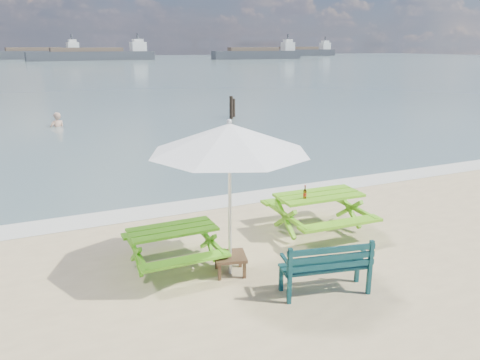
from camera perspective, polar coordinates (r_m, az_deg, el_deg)
name	(u,v)px	position (r m, az deg, el deg)	size (l,w,h in m)	color
sea	(47,66)	(90.56, -22.47, 12.67)	(300.00, 300.00, 0.00)	slate
foam_strip	(212,203)	(11.31, -3.47, -2.79)	(22.00, 0.90, 0.01)	silver
picnic_table_left	(173,248)	(8.15, -8.13, -8.20)	(1.47, 1.64, 0.70)	#5CBB1C
picnic_table_right	(318,214)	(9.59, 9.49, -4.07)	(1.78, 1.96, 0.82)	#64B31B
park_bench	(325,277)	(7.42, 10.28, -11.51)	(1.43, 0.73, 0.84)	#0E393D
side_table	(230,264)	(7.90, -1.20, -10.17)	(0.62, 0.62, 0.33)	brown
patio_umbrella	(229,138)	(7.21, -1.30, 5.11)	(3.12, 3.12, 2.52)	silver
beer_bottle	(305,194)	(9.11, 7.91, -1.72)	(0.07, 0.07, 0.26)	#944B15
swimmer	(58,132)	(23.56, -21.30, 5.45)	(0.78, 0.62, 1.86)	tan
mooring_pilings	(232,110)	(24.50, -0.95, 8.59)	(0.58, 0.78, 1.36)	black
cargo_ships	(181,54)	(133.82, -7.20, 14.99)	(106.55, 32.30, 4.40)	#35383F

